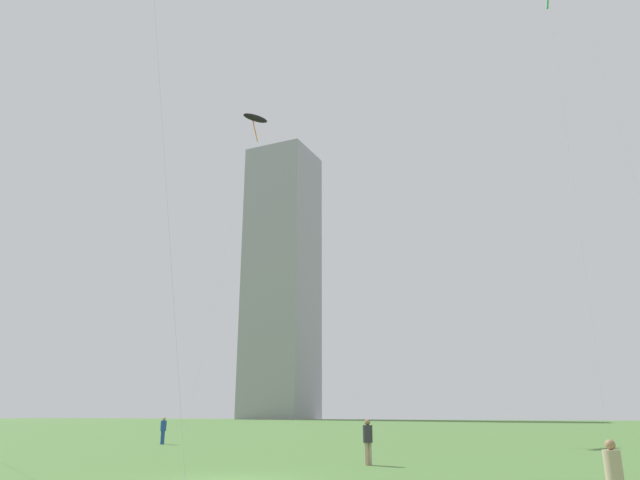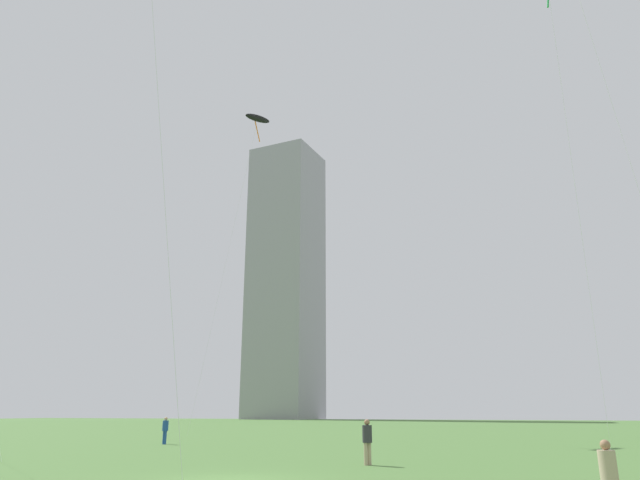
{
  "view_description": "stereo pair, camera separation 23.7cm",
  "coord_description": "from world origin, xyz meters",
  "px_view_note": "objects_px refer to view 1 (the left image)",
  "views": [
    {
      "loc": [
        8.66,
        -17.46,
        2.13
      ],
      "look_at": [
        0.12,
        8.77,
        10.49
      ],
      "focal_mm": 31.77,
      "sensor_mm": 36.0,
      "label": 1
    },
    {
      "loc": [
        8.88,
        -17.38,
        2.13
      ],
      "look_at": [
        0.12,
        8.77,
        10.49
      ],
      "focal_mm": 31.77,
      "sensor_mm": 36.0,
      "label": 2
    }
  ],
  "objects_px": {
    "person_standing_3": "(163,428)",
    "kite_flying_3": "(256,119)",
    "distant_highrise_0": "(282,278)",
    "person_standing_0": "(614,474)",
    "person_standing_2": "(368,438)"
  },
  "relations": [
    {
      "from": "person_standing_0",
      "to": "kite_flying_3",
      "type": "bearing_deg",
      "value": 21.62
    },
    {
      "from": "person_standing_0",
      "to": "kite_flying_3",
      "type": "distance_m",
      "value": 53.31
    },
    {
      "from": "person_standing_3",
      "to": "kite_flying_3",
      "type": "bearing_deg",
      "value": -62.2
    },
    {
      "from": "person_standing_3",
      "to": "kite_flying_3",
      "type": "relative_size",
      "value": 0.05
    },
    {
      "from": "person_standing_0",
      "to": "distant_highrise_0",
      "type": "xyz_separation_m",
      "value": [
        -64.39,
        141.2,
        39.72
      ]
    },
    {
      "from": "kite_flying_3",
      "to": "person_standing_0",
      "type": "bearing_deg",
      "value": -54.65
    },
    {
      "from": "distant_highrise_0",
      "to": "person_standing_2",
      "type": "bearing_deg",
      "value": -59.89
    },
    {
      "from": "person_standing_0",
      "to": "kite_flying_3",
      "type": "xyz_separation_m",
      "value": [
        -25.07,
        35.34,
        31.06
      ]
    },
    {
      "from": "person_standing_3",
      "to": "distant_highrise_0",
      "type": "bearing_deg",
      "value": -46.54
    },
    {
      "from": "person_standing_0",
      "to": "distant_highrise_0",
      "type": "height_order",
      "value": "distant_highrise_0"
    },
    {
      "from": "distant_highrise_0",
      "to": "kite_flying_3",
      "type": "bearing_deg",
      "value": -62.98
    },
    {
      "from": "person_standing_2",
      "to": "distant_highrise_0",
      "type": "distance_m",
      "value": 147.75
    },
    {
      "from": "kite_flying_3",
      "to": "person_standing_2",
      "type": "bearing_deg",
      "value": -54.9
    },
    {
      "from": "person_standing_2",
      "to": "distant_highrise_0",
      "type": "xyz_separation_m",
      "value": [
        -56.68,
        130.58,
        39.58
      ]
    },
    {
      "from": "person_standing_2",
      "to": "person_standing_3",
      "type": "bearing_deg",
      "value": -84.0
    }
  ]
}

